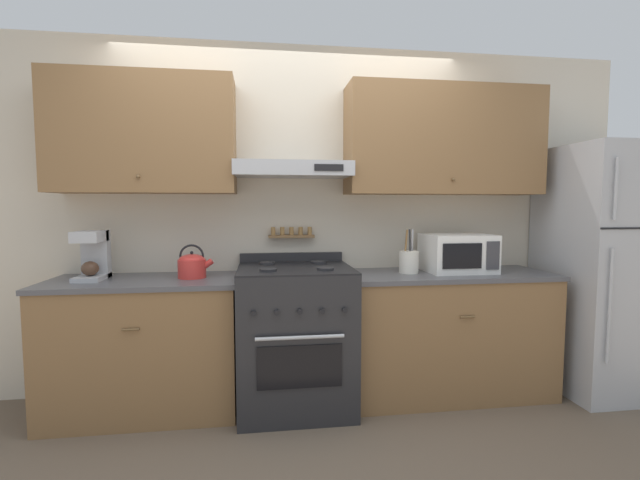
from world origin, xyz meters
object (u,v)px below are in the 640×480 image
Objects in this scene: refrigerator at (601,269)px; tea_kettle at (192,265)px; coffee_maker at (93,254)px; stove_range at (295,336)px; microwave at (457,253)px; utensil_crock at (409,261)px.

refrigerator is 7.65× the size of tea_kettle.
coffee_maker is (-0.64, 0.04, 0.08)m from tea_kettle.
refrigerator is at bearing -0.66° from stove_range.
refrigerator reaches higher than stove_range.
microwave is at bearing -0.42° from coffee_maker.
refrigerator is at bearing -1.82° from tea_kettle.
stove_range is 2.31m from refrigerator.
refrigerator is 1.46m from utensil_crock.
tea_kettle is 1.51m from utensil_crock.
coffee_maker is (-3.59, 0.13, 0.15)m from refrigerator.
coffee_maker is at bearing 176.73° from tea_kettle.
tea_kettle is 0.50× the size of microwave.
utensil_crock is at bearing 176.29° from refrigerator.
microwave is 1.49× the size of utensil_crock.
coffee_maker reaches higher than utensil_crock.
refrigerator is at bearing -3.71° from utensil_crock.
utensil_crock is (2.14, -0.04, -0.08)m from coffee_maker.
utensil_crock reaches higher than stove_range.
stove_range is 4.34× the size of tea_kettle.
microwave is at bearing 174.06° from refrigerator.
tea_kettle is at bearing 178.18° from refrigerator.
coffee_maker reaches higher than stove_range.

